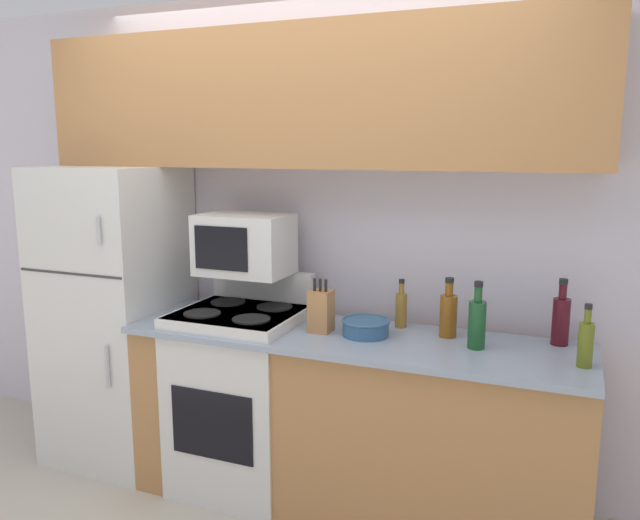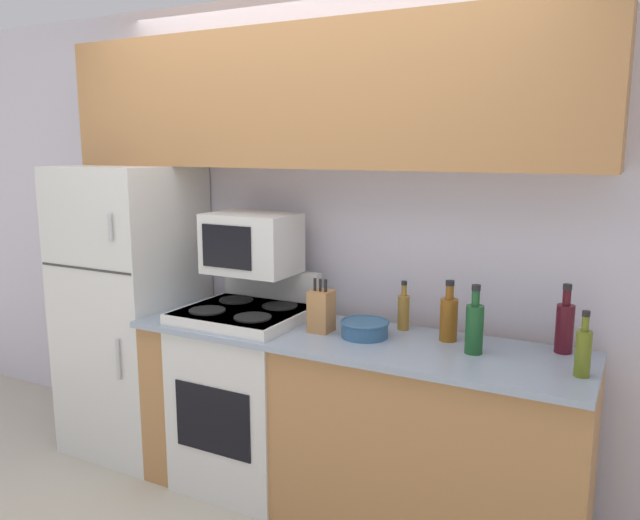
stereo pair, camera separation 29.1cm
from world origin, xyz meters
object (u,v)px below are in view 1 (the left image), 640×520
at_px(refrigerator, 116,314).
at_px(microwave, 245,244).
at_px(bottle_vinegar, 401,308).
at_px(bottle_wine_green, 477,322).
at_px(stove, 241,396).
at_px(bottle_olive_oil, 586,342).
at_px(bottle_wine_red, 561,319).
at_px(bowl, 366,327).
at_px(bottle_whiskey, 448,314).
at_px(knife_block, 321,311).

xyz_separation_m(refrigerator, microwave, (0.80, 0.07, 0.44)).
bearing_deg(bottle_vinegar, bottle_wine_green, -26.14).
bearing_deg(stove, microwave, 103.14).
relative_size(stove, bottle_olive_oil, 4.26).
bearing_deg(bottle_wine_green, bottle_olive_oil, -10.08).
height_order(microwave, bottle_olive_oil, microwave).
bearing_deg(bottle_wine_red, microwave, -176.58).
bearing_deg(stove, bowl, 1.24).
bearing_deg(bowl, bottle_vinegar, 59.03).
height_order(microwave, bottle_whiskey, microwave).
bearing_deg(refrigerator, bottle_vinegar, 5.66).
height_order(bottle_whiskey, bottle_wine_red, bottle_wine_red).
distance_m(bottle_wine_green, bottle_olive_oil, 0.45).
bearing_deg(stove, bottle_olive_oil, -2.11).
distance_m(refrigerator, stove, 0.89).
bearing_deg(knife_block, refrigerator, 177.60).
bearing_deg(knife_block, bottle_olive_oil, -2.78).
bearing_deg(knife_block, bottle_wine_green, 1.69).
height_order(refrigerator, microwave, refrigerator).
xyz_separation_m(stove, knife_block, (0.45, -0.00, 0.50)).
xyz_separation_m(bowl, bottle_vinegar, (0.12, 0.20, 0.05)).
bearing_deg(bottle_whiskey, bottle_olive_oil, -18.86).
relative_size(refrigerator, bottle_olive_oil, 6.37).
distance_m(microwave, bowl, 0.78).
height_order(stove, bottle_vinegar, bottle_vinegar).
bearing_deg(knife_block, microwave, 165.74).
height_order(bottle_wine_green, bottle_olive_oil, bottle_wine_green).
height_order(stove, bottle_wine_green, bottle_wine_green).
bearing_deg(knife_block, bottle_whiskey, 13.93).
bearing_deg(bottle_wine_red, bowl, -167.00).
height_order(bowl, bottle_whiskey, bottle_whiskey).
bearing_deg(bottle_olive_oil, bottle_wine_red, 110.30).
height_order(microwave, knife_block, microwave).
distance_m(stove, knife_block, 0.67).
bearing_deg(refrigerator, microwave, 4.81).
distance_m(refrigerator, bowl, 1.49).
distance_m(knife_block, bowl, 0.23).
bearing_deg(stove, knife_block, -0.37).
bearing_deg(bottle_wine_red, bottle_olive_oil, -69.70).
bearing_deg(bottle_wine_green, bottle_vinegar, 153.86).
relative_size(knife_block, bottle_whiskey, 0.93).
height_order(microwave, bowl, microwave).
relative_size(stove, bottle_wine_green, 3.69).
bearing_deg(bottle_wine_green, bowl, -179.53).
height_order(refrigerator, knife_block, refrigerator).
bearing_deg(refrigerator, stove, -3.50).
distance_m(bowl, bottle_wine_red, 0.87).
relative_size(bottle_vinegar, bottle_olive_oil, 0.92).
relative_size(refrigerator, microwave, 3.58).
bearing_deg(bottle_vinegar, stove, -164.99).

